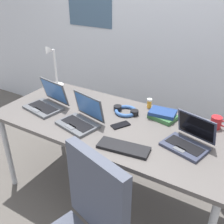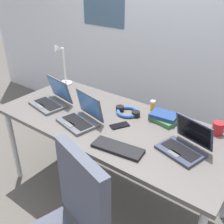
{
  "view_description": "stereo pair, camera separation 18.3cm",
  "coord_description": "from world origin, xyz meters",
  "px_view_note": "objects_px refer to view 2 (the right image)",
  "views": [
    {
      "loc": [
        0.87,
        -1.46,
        1.75
      ],
      "look_at": [
        0.0,
        0.0,
        0.82
      ],
      "focal_mm": 42.66,
      "sensor_mm": 36.0,
      "label": 1
    },
    {
      "loc": [
        1.02,
        -1.36,
        1.75
      ],
      "look_at": [
        0.0,
        0.0,
        0.82
      ],
      "focal_mm": 42.66,
      "sensor_mm": 36.0,
      "label": 2
    }
  ],
  "objects_px": {
    "cell_phone": "(120,126)",
    "headphones": "(128,112)",
    "laptop_by_keyboard": "(81,117)",
    "pill_bottle": "(153,105)",
    "book_stack": "(164,118)",
    "coffee_mug": "(218,128)",
    "desk_lamp": "(62,65)",
    "external_keyboard": "(118,148)",
    "laptop_near_lamp": "(51,100)",
    "laptop_back_left": "(184,145)"
  },
  "relations": [
    {
      "from": "laptop_near_lamp",
      "to": "pill_bottle",
      "type": "xyz_separation_m",
      "value": [
        0.72,
        0.43,
        -0.0
      ]
    },
    {
      "from": "cell_phone",
      "to": "coffee_mug",
      "type": "xyz_separation_m",
      "value": [
        0.6,
        0.32,
        0.04
      ]
    },
    {
      "from": "headphones",
      "to": "coffee_mug",
      "type": "height_order",
      "value": "coffee_mug"
    },
    {
      "from": "laptop_by_keyboard",
      "to": "cell_phone",
      "type": "bearing_deg",
      "value": 26.24
    },
    {
      "from": "laptop_by_keyboard",
      "to": "external_keyboard",
      "type": "bearing_deg",
      "value": -14.77
    },
    {
      "from": "laptop_by_keyboard",
      "to": "coffee_mug",
      "type": "bearing_deg",
      "value": 27.73
    },
    {
      "from": "laptop_by_keyboard",
      "to": "laptop_back_left",
      "type": "relative_size",
      "value": 1.04
    },
    {
      "from": "pill_bottle",
      "to": "book_stack",
      "type": "bearing_deg",
      "value": -34.12
    },
    {
      "from": "cell_phone",
      "to": "headphones",
      "type": "relative_size",
      "value": 0.64
    },
    {
      "from": "cell_phone",
      "to": "headphones",
      "type": "height_order",
      "value": "headphones"
    },
    {
      "from": "cell_phone",
      "to": "laptop_back_left",
      "type": "bearing_deg",
      "value": 30.43
    },
    {
      "from": "laptop_near_lamp",
      "to": "external_keyboard",
      "type": "height_order",
      "value": "laptop_near_lamp"
    },
    {
      "from": "headphones",
      "to": "coffee_mug",
      "type": "relative_size",
      "value": 1.89
    },
    {
      "from": "laptop_back_left",
      "to": "pill_bottle",
      "type": "relative_size",
      "value": 4.05
    },
    {
      "from": "laptop_near_lamp",
      "to": "laptop_back_left",
      "type": "height_order",
      "value": "laptop_near_lamp"
    },
    {
      "from": "external_keyboard",
      "to": "pill_bottle",
      "type": "height_order",
      "value": "pill_bottle"
    },
    {
      "from": "desk_lamp",
      "to": "coffee_mug",
      "type": "xyz_separation_m",
      "value": [
        1.48,
        0.03,
        -0.15
      ]
    },
    {
      "from": "laptop_by_keyboard",
      "to": "pill_bottle",
      "type": "xyz_separation_m",
      "value": [
        0.32,
        0.49,
        -0.0
      ]
    },
    {
      "from": "external_keyboard",
      "to": "cell_phone",
      "type": "relative_size",
      "value": 2.43
    },
    {
      "from": "laptop_near_lamp",
      "to": "laptop_back_left",
      "type": "relative_size",
      "value": 1.04
    },
    {
      "from": "desk_lamp",
      "to": "pill_bottle",
      "type": "bearing_deg",
      "value": 4.2
    },
    {
      "from": "external_keyboard",
      "to": "headphones",
      "type": "distance_m",
      "value": 0.48
    },
    {
      "from": "pill_bottle",
      "to": "book_stack",
      "type": "height_order",
      "value": "pill_bottle"
    },
    {
      "from": "laptop_back_left",
      "to": "book_stack",
      "type": "height_order",
      "value": "laptop_back_left"
    },
    {
      "from": "external_keyboard",
      "to": "book_stack",
      "type": "relative_size",
      "value": 1.5
    },
    {
      "from": "book_stack",
      "to": "headphones",
      "type": "bearing_deg",
      "value": -166.97
    },
    {
      "from": "external_keyboard",
      "to": "cell_phone",
      "type": "height_order",
      "value": "external_keyboard"
    },
    {
      "from": "desk_lamp",
      "to": "laptop_by_keyboard",
      "type": "relative_size",
      "value": 1.21
    },
    {
      "from": "headphones",
      "to": "cell_phone",
      "type": "bearing_deg",
      "value": -72.71
    },
    {
      "from": "book_stack",
      "to": "coffee_mug",
      "type": "bearing_deg",
      "value": 9.59
    },
    {
      "from": "laptop_back_left",
      "to": "cell_phone",
      "type": "height_order",
      "value": "laptop_back_left"
    },
    {
      "from": "laptop_by_keyboard",
      "to": "pill_bottle",
      "type": "distance_m",
      "value": 0.59
    },
    {
      "from": "laptop_by_keyboard",
      "to": "cell_phone",
      "type": "distance_m",
      "value": 0.29
    },
    {
      "from": "laptop_back_left",
      "to": "headphones",
      "type": "height_order",
      "value": "laptop_back_left"
    },
    {
      "from": "desk_lamp",
      "to": "laptop_by_keyboard",
      "type": "xyz_separation_m",
      "value": [
        0.63,
        -0.42,
        -0.15
      ]
    },
    {
      "from": "laptop_by_keyboard",
      "to": "coffee_mug",
      "type": "xyz_separation_m",
      "value": [
        0.85,
        0.45,
        0.0
      ]
    },
    {
      "from": "desk_lamp",
      "to": "external_keyboard",
      "type": "xyz_separation_m",
      "value": [
        1.04,
        -0.53,
        -0.19
      ]
    },
    {
      "from": "cell_phone",
      "to": "pill_bottle",
      "type": "bearing_deg",
      "value": 110.12
    },
    {
      "from": "desk_lamp",
      "to": "laptop_back_left",
      "type": "xyz_separation_m",
      "value": [
        1.37,
        -0.29,
        -0.16
      ]
    },
    {
      "from": "external_keyboard",
      "to": "laptop_near_lamp",
      "type": "bearing_deg",
      "value": 159.91
    },
    {
      "from": "laptop_by_keyboard",
      "to": "coffee_mug",
      "type": "relative_size",
      "value": 2.93
    },
    {
      "from": "laptop_back_left",
      "to": "headphones",
      "type": "relative_size",
      "value": 1.49
    },
    {
      "from": "cell_phone",
      "to": "headphones",
      "type": "xyz_separation_m",
      "value": [
        -0.06,
        0.19,
        0.01
      ]
    },
    {
      "from": "desk_lamp",
      "to": "headphones",
      "type": "xyz_separation_m",
      "value": [
        0.82,
        -0.1,
        -0.18
      ]
    },
    {
      "from": "laptop_back_left",
      "to": "external_keyboard",
      "type": "bearing_deg",
      "value": -144.59
    },
    {
      "from": "book_stack",
      "to": "pill_bottle",
      "type": "bearing_deg",
      "value": 145.88
    },
    {
      "from": "laptop_near_lamp",
      "to": "external_keyboard",
      "type": "xyz_separation_m",
      "value": [
        0.81,
        -0.18,
        -0.03
      ]
    },
    {
      "from": "pill_bottle",
      "to": "coffee_mug",
      "type": "xyz_separation_m",
      "value": [
        0.53,
        -0.04,
        0.0
      ]
    },
    {
      "from": "pill_bottle",
      "to": "coffee_mug",
      "type": "relative_size",
      "value": 0.7
    },
    {
      "from": "book_stack",
      "to": "laptop_by_keyboard",
      "type": "bearing_deg",
      "value": -141.19
    }
  ]
}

